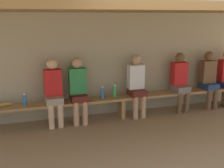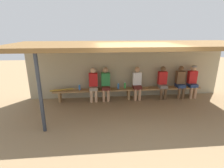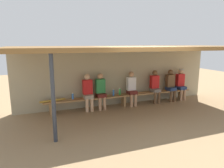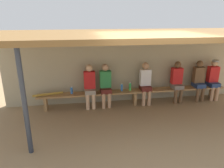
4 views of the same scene
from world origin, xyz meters
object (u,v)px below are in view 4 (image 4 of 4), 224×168
Objects in this scene: baseball_bat at (48,94)px; player_in_red at (177,80)px; water_bottle_blue at (130,86)px; water_bottle_orange at (72,90)px; support_post at (25,104)px; player_shirtless_tan at (106,84)px; player_in_blue at (90,85)px; water_bottle_clear at (122,87)px; bench at (135,93)px; player_middle at (199,79)px; player_in_white at (213,78)px; player_rightmost at (145,82)px.

player_in_red is at bearing -11.92° from baseball_bat.
water_bottle_blue reaches higher than water_bottle_orange.
support_post is 1.65× the size of player_in_red.
player_in_blue is at bearing 180.00° from player_shirtless_tan.
water_bottle_clear is at bearing -174.70° from water_bottle_blue.
player_in_blue is at bearing 179.88° from bench.
player_middle is at bearing 0.00° from player_in_blue.
player_in_red is at bearing 0.00° from player_shirtless_tan.
player_in_white is 5.46× the size of water_bottle_clear.
player_in_red is 5.85× the size of water_bottle_orange.
water_bottle_orange is (-1.04, 0.03, -0.16)m from player_shirtless_tan.
player_shirtless_tan reaches higher than water_bottle_orange.
bench is 24.38× the size of water_bottle_clear.
player_in_blue is 1.00× the size of player_middle.
baseball_bat is at bearing -180.00° from bench.
bench is 4.49× the size of player_middle.
player_shirtless_tan is at bearing 180.00° from player_middle.
player_middle is (2.17, 0.00, 0.34)m from bench.
player_middle is at bearing 0.00° from player_shirtless_tan.
player_in_blue reaches higher than baseball_bat.
support_post is 4.71m from player_in_red.
player_in_red reaches higher than bench.
player_rightmost is 5.15× the size of water_bottle_blue.
player_shirtless_tan is at bearing 48.49° from support_post.
bench is at bearing -179.92° from player_in_white.
player_rightmost is 1.06m from player_in_red.
bench is 2.66m from baseball_bat.
water_bottle_clear is (-0.27, -0.03, -0.01)m from water_bottle_blue.
bench is at bearing -0.19° from player_shirtless_tan.
player_in_white is 1.01× the size of player_middle.
water_bottle_orange is (-3.37, 0.03, -0.16)m from player_in_red.
player_in_blue is 1.27m from baseball_bat.
water_bottle_orange is at bearing 179.53° from player_in_red.
player_in_red is 1.56m from water_bottle_blue.
player_in_red reaches higher than baseball_bat.
player_shirtless_tan is at bearing -1.51° from water_bottle_orange.
player_middle reaches higher than bench.
player_in_blue is at bearing 180.00° from player_middle.
player_middle is at bearing -179.95° from player_in_white.
water_bottle_orange is at bearing 179.62° from player_middle.
player_middle is (3.59, 0.00, 0.00)m from player_in_blue.
player_rightmost is at bearing 33.88° from support_post.
baseball_bat is (0.13, 2.10, -0.61)m from support_post.
bench is 4.49× the size of player_rightmost.
player_in_blue is 1.51× the size of baseball_bat.
player_middle reaches higher than water_bottle_clear.
support_post is at bearing -146.12° from player_rightmost.
water_bottle_orange is at bearing 179.67° from player_in_white.
player_rightmost and player_shirtless_tan have the same top height.
baseball_bat is at bearing -179.90° from player_shirtless_tan.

